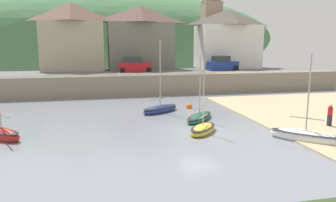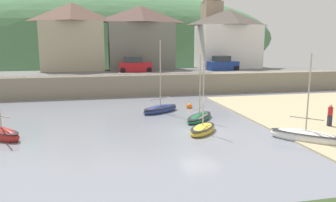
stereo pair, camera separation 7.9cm
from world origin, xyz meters
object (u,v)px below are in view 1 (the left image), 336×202
Objects in this scene: church_with_spire at (211,20)px; sailboat_blue_trim at (203,129)px; waterfront_building_centre at (140,37)px; parked_car_by_wall at (222,64)px; fishing_boat_green at (305,136)px; sailboat_tall_mast at (2,134)px; mooring_buoy at (189,106)px; waterfront_building_left at (72,36)px; sailboat_white_hull at (160,109)px; person_on_slipway at (330,114)px; waterfront_building_right at (228,38)px; rowboat_small_beached at (199,117)px; parked_car_near_slipway at (134,66)px.

sailboat_blue_trim is (-11.13, -29.56, -9.44)m from church_with_spire.
waterfront_building_centre is 2.17× the size of parked_car_by_wall.
fishing_boat_green is at bearing -105.95° from parked_car_by_wall.
mooring_buoy is at bearing 70.05° from sailboat_tall_mast.
waterfront_building_left is at bearing 126.70° from sailboat_tall_mast.
person_on_slipway is (11.00, -7.82, 0.70)m from sailboat_white_hull.
waterfront_building_right reaches higher than rowboat_small_beached.
waterfront_building_right is 1.61× the size of fishing_boat_green.
waterfront_building_right reaches higher than parked_car_by_wall.
fishing_boat_green is 12.69m from sailboat_white_hull.
rowboat_small_beached is (10.78, -22.01, -6.73)m from waterfront_building_left.
waterfront_building_centre reaches higher than waterfront_building_right.
church_with_spire is at bearing 86.84° from person_on_slipway.
waterfront_building_centre is at bearing 97.31° from mooring_buoy.
waterfront_building_left is at bearing 65.83° from rowboat_small_beached.
sailboat_blue_trim is at bearing -115.78° from waterfront_building_right.
church_with_spire is at bearing 33.21° from parked_car_near_slipway.
sailboat_white_hull reaches higher than rowboat_small_beached.
sailboat_tall_mast is at bearing -136.36° from waterfront_building_right.
sailboat_blue_trim is at bearing -110.63° from church_with_spire.
waterfront_building_right is at bearing 57.62° from mooring_buoy.
waterfront_building_right is at bearing 123.49° from fishing_boat_green.
waterfront_building_centre is 2.25× the size of parked_car_near_slipway.
waterfront_building_centre reaches higher than mooring_buoy.
fishing_boat_green is 8.28m from rowboat_small_beached.
rowboat_small_beached is (0.91, 3.54, -0.02)m from sailboat_blue_trim.
waterfront_building_centre is 12.83m from church_with_spire.
rowboat_small_beached is 1.25× the size of parked_car_by_wall.
sailboat_tall_mast is at bearing 172.82° from sailboat_white_hull.
mooring_buoy is at bearing -73.37° from parked_car_near_slipway.
waterfront_building_centre is at bearing 41.00° from sailboat_blue_trim.
sailboat_blue_trim is at bearing -83.54° from parked_car_near_slipway.
fishing_boat_green is 4.72m from person_on_slipway.
church_with_spire is 3.33× the size of parked_car_by_wall.
sailboat_white_hull is 13.51m from person_on_slipway.
waterfront_building_left is at bearing 80.27° from sailboat_white_hull.
waterfront_building_right is 5.64× the size of person_on_slipway.
fishing_boat_green is 12.39m from mooring_buoy.
sailboat_blue_trim reaches higher than mooring_buoy.
parked_car_near_slipway is at bearing 118.23° from person_on_slipway.
parked_car_by_wall is (-2.57, -4.50, -3.55)m from waterfront_building_right.
waterfront_building_left is 20.51m from parked_car_by_wall.
waterfront_building_left is at bearing 160.83° from parked_car_by_wall.
sailboat_tall_mast reaches higher than mooring_buoy.
parked_car_near_slipway is 13.50m from mooring_buoy.
parked_car_near_slipway is (-14.50, -4.50, -3.55)m from waterfront_building_right.
sailboat_white_hull reaches higher than fishing_boat_green.
church_with_spire is (11.86, 4.00, 2.84)m from waterfront_building_centre.
waterfront_building_right is at bearing 54.04° from parked_car_by_wall.
parked_car_by_wall is at bearing 0.61° from parked_car_near_slipway.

